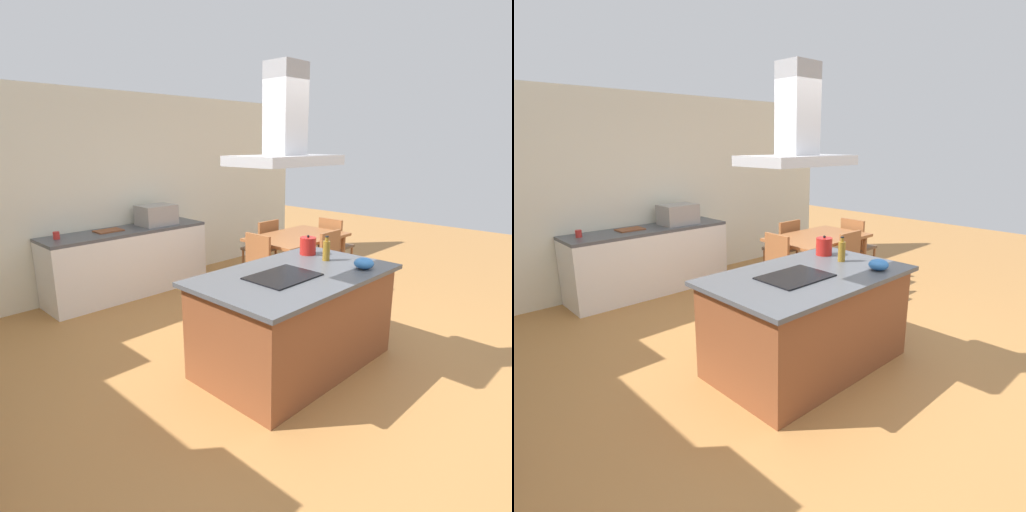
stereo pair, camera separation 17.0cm
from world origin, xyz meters
TOP-DOWN VIEW (x-y plane):
  - ground at (0.00, 1.50)m, footprint 16.00×16.00m
  - wall_back at (0.00, 3.25)m, footprint 7.20×0.10m
  - kitchen_island at (0.00, 0.00)m, footprint 1.86×1.13m
  - cooktop at (-0.17, 0.00)m, footprint 0.60×0.44m
  - tea_kettle at (0.60, 0.33)m, footprint 0.22×0.17m
  - olive_oil_bottle at (0.54, 0.05)m, footprint 0.07×0.07m
  - mixing_bowl at (0.55, -0.37)m, footprint 0.18×0.18m
  - back_counter at (-0.06, 2.88)m, footprint 2.20×0.62m
  - countertop_microwave at (0.43, 2.88)m, footprint 0.50×0.38m
  - coffee_mug_red at (-0.94, 2.94)m, footprint 0.08×0.08m
  - cutting_board at (-0.28, 2.93)m, footprint 0.34×0.24m
  - dining_table at (1.80, 1.42)m, footprint 1.40×0.90m
  - chair_facing_island at (1.80, 0.76)m, footprint 0.42×0.42m
  - chair_facing_back_wall at (1.80, 2.09)m, footprint 0.42×0.42m
  - chair_at_right_end at (2.71, 1.42)m, footprint 0.42×0.42m
  - chair_at_left_end at (0.88, 1.42)m, footprint 0.42×0.42m
  - range_hood at (-0.17, 0.00)m, footprint 0.90×0.55m

SIDE VIEW (x-z plane):
  - ground at x=0.00m, z-range 0.00..0.00m
  - back_counter at x=-0.06m, z-range 0.00..0.90m
  - kitchen_island at x=0.00m, z-range 0.00..0.90m
  - chair_facing_island at x=1.80m, z-range 0.06..0.95m
  - chair_facing_back_wall at x=1.80m, z-range 0.06..0.95m
  - chair_at_right_end at x=2.71m, z-range 0.06..0.95m
  - chair_at_left_end at x=0.88m, z-range 0.06..0.95m
  - dining_table at x=1.80m, z-range 0.29..1.04m
  - cooktop at x=-0.17m, z-range 0.90..0.91m
  - cutting_board at x=-0.28m, z-range 0.90..0.92m
  - coffee_mug_red at x=-0.94m, z-range 0.90..0.99m
  - mixing_bowl at x=0.55m, z-range 0.90..1.00m
  - tea_kettle at x=0.60m, z-range 0.89..1.09m
  - olive_oil_bottle at x=0.54m, z-range 0.88..1.13m
  - countertop_microwave at x=0.43m, z-range 0.90..1.18m
  - wall_back at x=0.00m, z-range 0.00..2.70m
  - range_hood at x=-0.17m, z-range 1.71..2.49m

